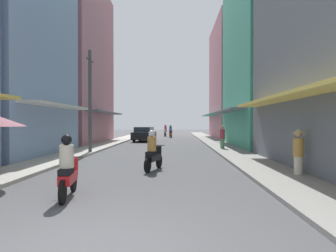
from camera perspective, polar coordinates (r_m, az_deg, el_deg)
The scene contains 15 objects.
ground_plane at distance 24.46m, azimuth -1.20°, elevation -3.73°, with size 106.93×106.93×0.00m, color #4C4C4F.
sidewalk_left at distance 25.15m, azimuth -11.98°, elevation -3.49°, with size 2.02×56.61×0.12m, color #ADA89E.
sidewalk_right at distance 24.67m, azimuth 9.80°, elevation -3.57°, with size 2.02×56.61×0.12m, color gray.
building_left_mid at distance 19.77m, azimuth -30.29°, elevation 18.16°, with size 7.05×8.38×15.70m.
building_left_far at distance 28.65m, azimuth -19.04°, elevation 11.67°, with size 7.05×10.55×14.74m.
building_right_mid at distance 24.89m, azimuth 19.80°, elevation 14.80°, with size 7.05×10.55×15.95m.
building_right_far at distance 35.61m, azimuth 13.98°, elevation 8.57°, with size 7.05×11.10×13.59m.
motorbike_black at distance 11.33m, azimuth -2.90°, elevation -5.25°, with size 0.70×1.76×1.58m.
motorbike_silver at distance 39.67m, azimuth -0.54°, elevation -1.04°, with size 0.55×1.81×1.58m.
motorbike_orange at distance 36.15m, azimuth 0.55°, elevation -1.20°, with size 0.55×1.81×1.58m.
motorbike_red at distance 7.66m, azimuth -19.11°, elevation -8.12°, with size 0.57×1.80×1.58m.
parked_car at distance 28.95m, azimuth -4.72°, elevation -1.59°, with size 2.16×4.25×1.45m.
pedestrian_foreground at distance 10.72m, azimuth 24.36°, elevation -4.39°, with size 0.44×0.44×1.66m.
pedestrian_far at distance 20.00m, azimuth 10.70°, elevation -2.30°, with size 0.34×0.34×1.68m.
utility_pole at distance 17.94m, azimuth -15.16°, elevation 4.82°, with size 0.20×1.20×6.21m.
Camera 1 is at (1.27, -4.06, 1.87)m, focal length 30.85 mm.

